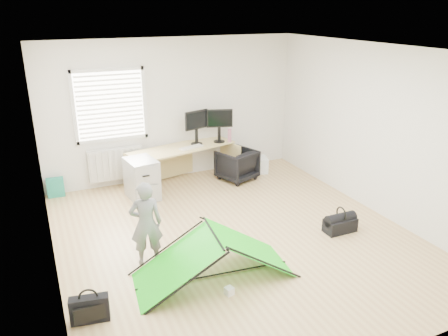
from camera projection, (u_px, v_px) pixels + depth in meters
name	position (u px, v px, depth m)	size (l,w,h in m)	color
ground	(235.00, 236.00, 6.51)	(5.50, 5.50, 0.00)	tan
back_wall	(174.00, 110.00, 8.39)	(5.00, 0.02, 2.70)	silver
window	(110.00, 105.00, 7.82)	(1.20, 0.06, 1.20)	silver
radiator	(116.00, 164.00, 8.17)	(1.00, 0.12, 0.60)	silver
desk	(183.00, 164.00, 8.42)	(2.07, 0.66, 0.70)	tan
filing_cabinet	(142.00, 179.00, 7.69)	(0.46, 0.62, 0.72)	#ADAFB2
monitor_left	(196.00, 132.00, 8.38)	(0.51, 0.11, 0.49)	black
monitor_right	(219.00, 130.00, 8.52)	(0.50, 0.11, 0.48)	black
keyboard	(191.00, 147.00, 8.24)	(0.47, 0.16, 0.02)	beige
thermos	(230.00, 135.00, 8.57)	(0.07, 0.07, 0.26)	#B2637C
office_chair	(237.00, 165.00, 8.55)	(0.65, 0.67, 0.61)	black
person	(146.00, 224.00, 5.65)	(0.42, 0.28, 1.16)	slate
kite	(214.00, 255.00, 5.44)	(1.99, 0.87, 0.62)	#16D414
storage_crate	(254.00, 165.00, 8.99)	(0.54, 0.38, 0.30)	white
tote_bag	(56.00, 187.00, 7.81)	(0.29, 0.13, 0.35)	#1F9379
laptop_bag	(90.00, 309.00, 4.70)	(0.41, 0.12, 0.31)	black
white_box	(229.00, 291.00, 5.18)	(0.10, 0.10, 0.10)	silver
duffel_bag	(340.00, 225.00, 6.61)	(0.49, 0.25, 0.21)	black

